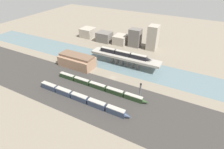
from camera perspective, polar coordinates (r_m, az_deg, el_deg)
name	(u,v)px	position (r m, az deg, el deg)	size (l,w,h in m)	color
ground_plane	(113,77)	(128.77, 0.31, -0.92)	(400.00, 400.00, 0.00)	#756B5B
railbed_yard	(96,96)	(112.19, -5.39, -6.95)	(280.00, 42.00, 0.01)	#33302D
river_water	(125,65)	(145.03, 4.14, 3.17)	(320.00, 28.10, 0.01)	slate
bridge	(125,58)	(142.02, 4.24, 5.39)	(58.18, 9.73, 8.26)	gray
train_on_bridge	(125,54)	(140.50, 4.17, 6.75)	(44.06, 3.00, 3.56)	black
train_yard_near	(81,98)	(108.30, -9.99, -7.67)	(64.70, 3.10, 4.18)	#2D384C
train_yard_mid	(99,87)	(116.83, -4.14, -3.96)	(67.80, 2.78, 3.53)	#23381E
warehouse_building	(77,61)	(143.79, -11.35, 4.46)	(28.75, 13.96, 10.00)	#937056
signal_tower	(140,92)	(106.23, 9.13, -5.66)	(1.00, 0.94, 12.45)	#4C4C51
city_block_far_left	(88,32)	(204.33, -7.90, 13.45)	(14.17, 14.36, 9.77)	gray
city_block_left	(104,37)	(189.48, -2.50, 12.20)	(14.99, 12.51, 9.99)	#605B56
city_block_center	(121,40)	(183.91, 2.84, 11.35)	(12.84, 14.41, 8.80)	gray
city_block_right	(135,38)	(177.39, 7.52, 11.82)	(11.32, 9.13, 17.66)	#605B56
city_block_far_right	(153,38)	(172.75, 13.20, 11.63)	(9.13, 11.30, 23.13)	gray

